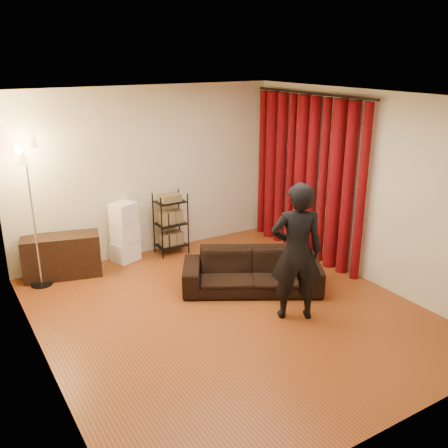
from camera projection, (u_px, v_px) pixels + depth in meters
floor at (229, 313)px, 6.41m from camera, size 5.00×5.00×0.00m
ceiling at (230, 97)px, 5.52m from camera, size 5.00×5.00×0.00m
wall_back at (147, 172)px, 7.98m from camera, size 5.00×0.00×5.00m
wall_front at (397, 295)px, 3.95m from camera, size 5.00×0.00×5.00m
wall_left at (34, 249)px, 4.86m from camera, size 0.00×5.00×5.00m
wall_right at (364, 188)px, 7.07m from camera, size 0.00×5.00×5.00m
curtain_rod at (312, 93)px, 7.53m from camera, size 0.04×2.65×0.04m
curtain at (306, 178)px, 7.94m from camera, size 0.22×2.65×2.55m
sofa at (252, 271)px, 6.95m from camera, size 2.02×1.61×0.56m
person at (296, 252)px, 6.04m from camera, size 0.76×0.67×1.75m
media_cabinet at (62, 256)px, 7.35m from camera, size 1.17×0.68×0.64m
storage_boxes at (125, 232)px, 7.86m from camera, size 0.48×0.44×0.97m
wire_shelf at (171, 224)px, 8.15m from camera, size 0.56×0.49×1.03m
floor_lamp at (33, 215)px, 6.84m from camera, size 0.46×0.46×2.09m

